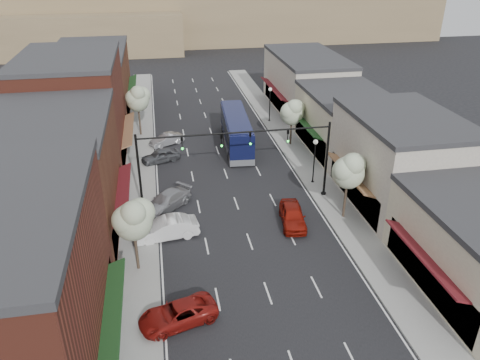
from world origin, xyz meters
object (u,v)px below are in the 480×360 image
tree_right_far (292,111)px  tree_left_far (138,98)px  parked_car_e (167,140)px  lamp_post_far (270,99)px  coach_bus (236,130)px  parked_car_a (178,314)px  lamp_post_near (315,154)px  parked_car_b (166,228)px  red_hatchback (293,215)px  tree_left_near (133,218)px  tree_right_near (349,170)px  signal_mast_left (168,160)px  parked_car_d (161,156)px  parked_car_c (167,201)px  signal_mast_right (301,150)px

tree_right_far → tree_left_far: (-16.60, 6.00, 0.61)m
tree_right_far → parked_car_e: bearing=169.3°
lamp_post_far → coach_bus: 9.12m
lamp_post_far → parked_car_a: 36.37m
coach_bus → lamp_post_near: bearing=-58.0°
tree_right_far → parked_car_b: size_ratio=1.10×
red_hatchback → tree_left_near: bearing=-154.3°
lamp_post_far → tree_left_near: bearing=-119.8°
tree_left_far → coach_bus: bearing=-25.9°
tree_left_far → red_hatchback: tree_left_far is taller
tree_right_near → parked_car_b: tree_right_near is taller
signal_mast_left → coach_bus: 15.32m
parked_car_a → parked_car_d: bearing=164.2°
red_hatchback → parked_car_c: bearing=164.1°
tree_left_near → signal_mast_left: bearing=71.9°
tree_left_near → tree_right_far: bearing=50.3°
tree_right_far → lamp_post_far: 8.13m
lamp_post_near → parked_car_a: bearing=-130.4°
red_hatchback → parked_car_c: red_hatchback is taller
tree_left_near → lamp_post_near: bearing=33.3°
coach_bus → parked_car_e: size_ratio=3.05×
parked_car_e → tree_right_near: bearing=8.0°
coach_bus → parked_car_d: (-8.46, -2.79, -1.18)m
tree_left_far → red_hatchback: (12.15, -22.08, -3.82)m
coach_bus → parked_car_c: 15.12m
tree_left_far → coach_bus: size_ratio=0.52×
tree_right_far → parked_car_b: tree_right_far is taller
tree_right_far → tree_left_near: tree_left_near is taller
tree_left_far → parked_car_b: (2.05, -22.23, -3.79)m
lamp_post_near → parked_car_d: lamp_post_near is taller
tree_right_far → parked_car_d: tree_right_far is taller
signal_mast_right → tree_left_near: signal_mast_right is taller
lamp_post_far → parked_car_a: bearing=-112.2°
signal_mast_left → tree_left_near: signal_mast_left is taller
tree_right_near → parked_car_c: (-14.32, 4.27, -3.73)m
signal_mast_right → parked_car_e: 18.68m
tree_left_far → tree_right_far: bearing=-19.9°
signal_mast_left → red_hatchback: 11.06m
signal_mast_right → lamp_post_far: 20.19m
tree_right_far → parked_car_d: bearing=-172.6°
parked_car_c → parked_car_d: size_ratio=1.23×
signal_mast_right → parked_car_e: (-11.02, 14.55, -3.98)m
parked_car_a → parked_car_d: (-0.31, 23.66, 0.03)m
red_hatchback → parked_car_d: size_ratio=1.15×
tree_right_near → parked_car_a: tree_right_near is taller
tree_right_far → parked_car_c: 18.80m
tree_left_far → parked_car_e: (2.86, -3.39, -3.96)m
signal_mast_right → tree_right_near: (2.73, -4.05, -0.17)m
parked_car_b → tree_right_far: bearing=130.2°
parked_car_b → coach_bus: bearing=145.8°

